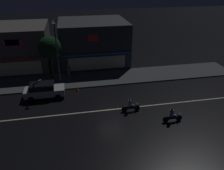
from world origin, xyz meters
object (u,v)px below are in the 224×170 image
(motorcycle_lead, at_px, (172,116))
(traffic_cone, at_px, (77,89))
(streetlamp_mid, at_px, (57,48))
(motorcycle_following, at_px, (130,106))
(pedestrian_on_sidewalk, at_px, (69,72))
(parked_car_near_kerb, at_px, (44,90))

(motorcycle_lead, height_order, traffic_cone, motorcycle_lead)
(streetlamp_mid, height_order, traffic_cone, streetlamp_mid)
(motorcycle_lead, bearing_deg, traffic_cone, -51.51)
(streetlamp_mid, xyz_separation_m, motorcycle_following, (6.91, -7.69, -3.99))
(motorcycle_following, bearing_deg, traffic_cone, -43.02)
(motorcycle_lead, relative_size, motorcycle_following, 1.00)
(motorcycle_lead, bearing_deg, pedestrian_on_sidewalk, -59.10)
(parked_car_near_kerb, distance_m, traffic_cone, 3.77)
(motorcycle_following, distance_m, traffic_cone, 7.33)
(motorcycle_lead, relative_size, traffic_cone, 3.45)
(pedestrian_on_sidewalk, height_order, parked_car_near_kerb, pedestrian_on_sidewalk)
(pedestrian_on_sidewalk, xyz_separation_m, traffic_cone, (0.87, -3.46, -0.69))
(parked_car_near_kerb, bearing_deg, streetlamp_mid, 61.56)
(motorcycle_following, bearing_deg, parked_car_near_kerb, -23.69)
(streetlamp_mid, height_order, parked_car_near_kerb, streetlamp_mid)
(motorcycle_lead, xyz_separation_m, motorcycle_following, (-3.34, 2.41, 0.00))
(pedestrian_on_sidewalk, distance_m, motorcycle_following, 10.61)
(parked_car_near_kerb, xyz_separation_m, motorcycle_following, (8.57, -4.61, -0.24))
(pedestrian_on_sidewalk, height_order, traffic_cone, pedestrian_on_sidewalk)
(streetlamp_mid, relative_size, parked_car_near_kerb, 1.78)
(parked_car_near_kerb, bearing_deg, traffic_cone, 12.35)
(traffic_cone, bearing_deg, parked_car_near_kerb, -167.65)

